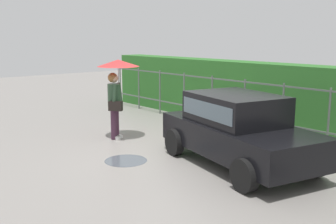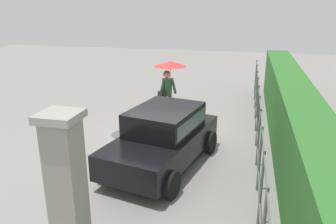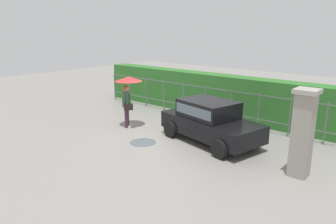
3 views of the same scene
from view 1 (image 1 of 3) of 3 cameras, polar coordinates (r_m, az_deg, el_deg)
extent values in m
plane|color=gray|center=(9.32, 0.06, -5.85)|extent=(40.00, 40.00, 0.00)
cube|color=black|center=(8.48, 9.97, -3.64)|extent=(3.97, 2.39, 0.60)
cube|color=black|center=(8.47, 9.48, 0.52)|extent=(2.16, 1.81, 0.60)
cube|color=#4C5B66|center=(8.47, 9.49, 0.65)|extent=(2.02, 1.80, 0.33)
cylinder|color=black|center=(8.23, 19.95, -6.60)|extent=(0.62, 0.30, 0.60)
cylinder|color=black|center=(7.12, 10.65, -8.81)|extent=(0.62, 0.30, 0.60)
cylinder|color=black|center=(10.01, 9.38, -3.07)|extent=(0.62, 0.30, 0.60)
cylinder|color=black|center=(9.12, 0.89, -4.28)|extent=(0.62, 0.30, 0.60)
cube|color=red|center=(10.24, 6.11, -0.21)|extent=(0.10, 0.21, 0.16)
cube|color=red|center=(9.68, 0.68, -0.78)|extent=(0.10, 0.21, 0.16)
cylinder|color=#47283D|center=(10.76, -7.31, -1.33)|extent=(0.15, 0.15, 0.86)
cylinder|color=#47283D|center=(10.58, -7.66, -1.55)|extent=(0.15, 0.15, 0.86)
cube|color=white|center=(10.83, -6.96, -3.36)|extent=(0.26, 0.10, 0.08)
cube|color=white|center=(10.65, -7.31, -3.61)|extent=(0.26, 0.10, 0.08)
cylinder|color=#2D4C33|center=(10.55, -7.58, 2.39)|extent=(0.34, 0.34, 0.58)
sphere|color=#DBAD89|center=(10.49, -7.64, 4.71)|extent=(0.22, 0.22, 0.22)
sphere|color=olive|center=(10.50, -7.80, 4.82)|extent=(0.25, 0.25, 0.25)
cylinder|color=#2D4C33|center=(10.72, -6.80, 2.70)|extent=(0.21, 0.23, 0.56)
cylinder|color=#2D4C33|center=(10.31, -7.57, 2.36)|extent=(0.21, 0.23, 0.56)
cylinder|color=#B2B2B7|center=(10.54, -6.97, 4.29)|extent=(0.02, 0.02, 0.77)
cone|color=red|center=(10.50, -7.03, 6.86)|extent=(1.08, 1.08, 0.18)
cube|color=black|center=(10.30, -7.39, 0.85)|extent=(0.37, 0.34, 0.24)
cylinder|color=#59605B|center=(15.89, -6.74, 3.73)|extent=(0.05, 0.05, 1.50)
cylinder|color=#59605B|center=(14.89, -4.13, 3.31)|extent=(0.05, 0.05, 1.50)
cylinder|color=#59605B|center=(13.92, -1.15, 2.82)|extent=(0.05, 0.05, 1.50)
cylinder|color=#59605B|center=(12.99, 2.27, 2.25)|extent=(0.05, 0.05, 1.50)
cylinder|color=#59605B|center=(12.12, 6.19, 1.58)|extent=(0.05, 0.05, 1.50)
cylinder|color=#59605B|center=(11.31, 10.69, 0.81)|extent=(0.05, 0.05, 1.50)
cylinder|color=#59605B|center=(10.59, 15.83, -0.09)|extent=(0.05, 0.05, 1.50)
cylinder|color=#59605B|center=(9.97, 21.68, -1.10)|extent=(0.05, 0.05, 1.50)
cube|color=#59605B|center=(11.22, 10.80, 4.18)|extent=(12.32, 0.03, 0.04)
cube|color=#59605B|center=(11.37, 10.63, -0.68)|extent=(12.32, 0.03, 0.04)
cube|color=#2D6B28|center=(11.96, 13.38, 2.20)|extent=(13.32, 0.90, 1.90)
cylinder|color=#4C545B|center=(8.85, -5.95, -6.82)|extent=(0.92, 0.92, 0.00)
camera|label=2|loc=(8.63, 66.80, 12.95)|focal=35.88mm
camera|label=3|loc=(3.12, -144.37, 15.58)|focal=34.07mm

